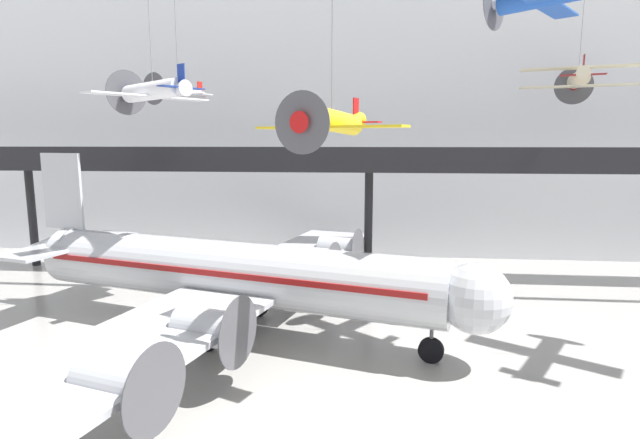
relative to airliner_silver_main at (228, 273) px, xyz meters
name	(u,v)px	position (x,y,z in m)	size (l,w,h in m)	color
hangar_back_wall	(370,117)	(8.24, 22.00, 10.00)	(140.00, 3.00, 27.20)	silver
mezzanine_walkway	(369,168)	(8.24, 12.97, 5.51)	(110.00, 3.20, 10.80)	black
airliner_silver_main	(228,273)	(0.00, 0.00, 0.00)	(31.36, 36.36, 10.48)	#B7BABF
suspended_plane_yellow_lowwing	(332,121)	(6.60, -6.65, 8.51)	(6.58, 5.72, 11.48)	yellow
suspended_plane_white_twin	(153,91)	(-5.00, 2.27, 10.67)	(6.78, 7.41, 9.43)	silver
suspended_plane_silver_racer	(178,93)	(-7.11, 11.95, 11.45)	(6.63, 5.80, 8.42)	silver
suspended_plane_cream_biplane	(578,79)	(23.86, 12.75, 12.30)	(8.32, 6.98, 8.23)	beige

